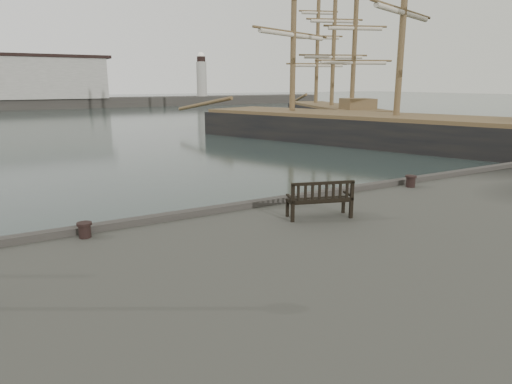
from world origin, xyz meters
TOP-DOWN VIEW (x-y plane):
  - ground at (0.00, 0.00)m, footprint 400.00×400.00m
  - breakwater at (-4.56, 92.00)m, footprint 140.00×9.50m
  - bench at (0.17, -2.06)m, footprint 1.89×1.13m
  - bollard_left at (-5.75, -0.54)m, footprint 0.46×0.46m
  - bollard_right at (5.37, -0.69)m, footprint 0.52×0.52m
  - tall_ship_main at (22.08, 15.67)m, footprint 20.44×37.82m
  - tall_ship_far at (30.01, 33.71)m, footprint 14.21×25.41m

SIDE VIEW (x-z plane):
  - ground at x=0.00m, z-range 0.00..0.00m
  - tall_ship_main at x=22.08m, z-range -13.38..14.83m
  - tall_ship_far at x=30.01m, z-range -10.06..11.52m
  - bollard_left at x=-5.75m, z-range 1.56..1.94m
  - bollard_right at x=5.37m, z-range 1.56..1.98m
  - bench at x=0.17m, z-range 1.37..2.40m
  - breakwater at x=-4.56m, z-range -1.80..10.40m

